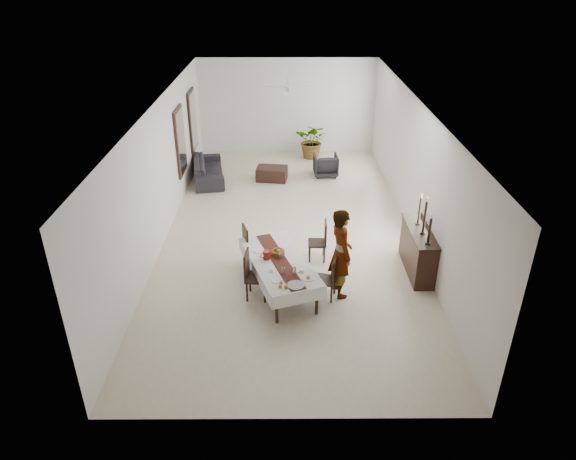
{
  "coord_description": "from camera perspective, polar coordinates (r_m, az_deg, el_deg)",
  "views": [
    {
      "loc": [
        -0.06,
        -11.42,
        6.05
      ],
      "look_at": [
        -0.02,
        -1.99,
        1.05
      ],
      "focal_mm": 32.0,
      "sensor_mm": 36.0,
      "label": 1
    }
  ],
  "objects": [
    {
      "name": "table_leg_fr",
      "position": [
        9.82,
        3.22,
        -7.81
      ],
      "size": [
        0.08,
        0.08,
        0.64
      ],
      "primitive_type": "cylinder",
      "rotation": [
        0.0,
        0.0,
        0.33
      ],
      "color": "black",
      "rests_on": "floor"
    },
    {
      "name": "teacup_right",
      "position": [
        9.94,
        1.53,
        -4.52
      ],
      "size": [
        0.08,
        0.08,
        0.05
      ],
      "primitive_type": "cylinder",
      "color": "white",
      "rests_on": "saucer_right"
    },
    {
      "name": "candlestick_mid_candle",
      "position": [
        10.67,
        15.22,
        3.27
      ],
      "size": [
        0.04,
        0.04,
        0.09
      ],
      "primitive_type": "cylinder",
      "color": "white",
      "rests_on": "candlestick_mid_shaft"
    },
    {
      "name": "chair_left_near_leg_bl",
      "position": [
        10.48,
        -2.32,
        -5.93
      ],
      "size": [
        0.05,
        0.05,
        0.43
      ],
      "primitive_type": "cylinder",
      "rotation": [
        0.0,
        0.0,
        -0.11
      ],
      "color": "black",
      "rests_on": "floor"
    },
    {
      "name": "candlestick_mid_shaft",
      "position": [
        10.83,
        14.96,
        1.38
      ],
      "size": [
        0.05,
        0.05,
        0.7
      ],
      "primitive_type": "cylinder",
      "color": "black",
      "rests_on": "candlestick_mid_base"
    },
    {
      "name": "mirror_frame_far",
      "position": [
        16.59,
        -10.57,
        11.9
      ],
      "size": [
        0.06,
        1.05,
        1.85
      ],
      "primitive_type": "cube",
      "color": "black",
      "rests_on": "wall_left"
    },
    {
      "name": "wine_glass_far",
      "position": [
        10.32,
        -0.81,
        -2.85
      ],
      "size": [
        0.06,
        0.06,
        0.15
      ],
      "primitive_type": "cylinder",
      "color": "white",
      "rests_on": "tablecloth_top"
    },
    {
      "name": "jam_jar_a",
      "position": [
        9.45,
        -0.23,
        -6.34
      ],
      "size": [
        0.06,
        0.06,
        0.07
      ],
      "primitive_type": "cylinder",
      "color": "brown",
      "rests_on": "tablecloth_top"
    },
    {
      "name": "chair_right_near_seat",
      "position": [
        10.25,
        4.19,
        -5.55
      ],
      "size": [
        0.49,
        0.49,
        0.04
      ],
      "primitive_type": "cube",
      "rotation": [
        0.0,
        0.0,
        1.29
      ],
      "color": "black",
      "rests_on": "chair_right_near_leg_fl"
    },
    {
      "name": "tablecloth_drape_far",
      "position": [
        11.34,
        -2.83,
        -1.08
      ],
      "size": [
        1.02,
        0.36,
        0.27
      ],
      "primitive_type": "cube",
      "rotation": [
        0.0,
        0.0,
        0.33
      ],
      "color": "silver",
      "rests_on": "dining_table_top"
    },
    {
      "name": "chair_left_far_seat",
      "position": [
        11.31,
        -3.8,
        -1.93
      ],
      "size": [
        0.52,
        0.52,
        0.05
      ],
      "primitive_type": "cube",
      "rotation": [
        0.0,
        0.0,
        -1.25
      ],
      "color": "black",
      "rests_on": "chair_left_far_leg_fl"
    },
    {
      "name": "red_pitcher",
      "position": [
        10.32,
        -2.41,
        -2.8
      ],
      "size": [
        0.17,
        0.17,
        0.18
      ],
      "primitive_type": "cylinder",
      "rotation": [
        0.0,
        0.0,
        0.33
      ],
      "color": "maroon",
      "rests_on": "tablecloth_top"
    },
    {
      "name": "plate_far_left",
      "position": [
        10.64,
        -3.31,
        -2.3
      ],
      "size": [
        0.22,
        0.22,
        0.01
      ],
      "primitive_type": "cylinder",
      "color": "white",
      "rests_on": "tablecloth_top"
    },
    {
      "name": "armchair",
      "position": [
        16.21,
        4.2,
        7.21
      ],
      "size": [
        0.76,
        0.78,
        0.67
      ],
      "primitive_type": "imported",
      "rotation": [
        0.0,
        0.0,
        3.2
      ],
      "color": "#252327",
      "rests_on": "floor"
    },
    {
      "name": "wine_glass_near",
      "position": [
        9.82,
        0.73,
        -4.58
      ],
      "size": [
        0.06,
        0.06,
        0.15
      ],
      "primitive_type": "cylinder",
      "color": "silver",
      "rests_on": "tablecloth_top"
    },
    {
      "name": "chair_left_near_back",
      "position": [
        10.1,
        -4.63,
        -3.83
      ],
      "size": [
        0.09,
        0.44,
        0.55
      ],
      "primitive_type": "cube",
      "rotation": [
        0.0,
        0.0,
        -1.68
      ],
      "color": "black",
      "rests_on": "chair_left_near_seat"
    },
    {
      "name": "candlestick_mid_base",
      "position": [
        10.99,
        14.73,
        -0.32
      ],
      "size": [
        0.11,
        0.11,
        0.03
      ],
      "primitive_type": "cylinder",
      "color": "black",
      "rests_on": "sideboard_top"
    },
    {
      "name": "fan_rod",
      "position": [
        14.72,
        -0.04,
        16.36
      ],
      "size": [
        0.04,
        0.04,
        0.2
      ],
      "primitive_type": "cylinder",
      "color": "silver",
      "rests_on": "ceiling"
    },
    {
      "name": "chair_right_far_leg_fr",
      "position": [
        11.76,
        3.98,
        -2.0
      ],
      "size": [
        0.04,
        0.04,
        0.39
      ],
      "primitive_type": "cylinder",
      "rotation": [
        0.0,
        0.0,
        -0.03
      ],
      "color": "black",
      "rests_on": "floor"
    },
    {
      "name": "woman",
      "position": [
        10.12,
        5.88,
        -2.57
      ],
      "size": [
        0.61,
        0.78,
        1.88
      ],
      "primitive_type": "imported",
      "rotation": [
        0.0,
        0.0,
        1.84
      ],
      "color": "gray",
      "rests_on": "floor"
    },
    {
      "name": "chair_left_far_leg_bl",
      "position": [
        11.6,
        -3.19,
        -2.38
      ],
      "size": [
        0.05,
        0.05,
        0.41
      ],
      "primitive_type": "cylinder",
      "rotation": [
        0.0,
        0.0,
        0.32
      ],
      "color": "black",
      "rests_on": "floor"
    },
    {
      "name": "plate_near_right",
      "position": [
        9.74,
        2.24,
        -5.41
      ],
      "size": [
        0.22,
        0.22,
        0.01
      ],
      "primitive_type": "cylinder",
      "color": "silver",
      "rests_on": "tablecloth_top"
    },
    {
      "name": "sideboard_top",
      "position": [
        11.15,
        14.52,
        -0.07
      ],
      "size": [
        0.47,
        1.68,
        0.03
      ],
      "primitive_type": "cube",
      "color": "black",
      "rests_on": "sideboard_body"
    },
    {
      "name": "jam_jar_c",
      "position": [
        9.56,
        -0.78,
        -5.93
      ],
      "size": [
        0.06,
        0.06,
        0.07
      ],
      "primitive_type": "cylinder",
      "color": "#903815",
      "rests_on": "tablecloth_top"
    },
    {
      "name": "dining_table_top",
      "position": [
        10.33,
        -0.97,
        -3.54
      ],
      "size": [
        1.57,
        2.36,
        0.05
      ],
      "primitive_type": "cube",
      "rotation": [
        0.0,
        0.0,
        0.33
      ],
      "color": "black",
      "rests_on": "table_leg_fl"
    },
    {
      "name": "candlestick_near_candle",
      "position": [
        10.36,
        15.67,
        1.46
      ],
      "size": [
        0.04,
        0.04,
        0.09
      ],
      "primitive_type": "cylinder",
      "color": "silver",
      "rests_on": "candlestick_near_shaft"
    },
    {
      "name": "candlestick_near_base",
      "position": [
        10.63,
        15.26,
        -1.41
      ],
      "size": [
        0.11,
        0.11,
        0.03
      ],
      "primitive_type": "cylinder",
      "color": "black",
      "rests_on": "sideboard_top"
    },
    {
      "name": "table_leg_fl",
      "position": [
        9.6,
        -1.26,
        -8.75
      ],
      "size": [
        0.08,
        0.08,
        0.64
      ],
      "primitive_type": "cylinder",
      "rotation": [
        0.0,
        0.0,
        0.33
      ],
      "color": "black",
      "rests_on": "floor"
    },
    {
      "name": "pitcher_handle",
      "position": [
        10.3,
        -2.82,
        -2.87
      ],
      "size": [
        0.11,
        0.05,
        0.11
      ],
      "primitive_type": "torus",
      "rotation": [
        1.57,
        0.0,
        0.33
      ],
      "color": "maroon",
      "rests_on": "red_pitcher"
    },
    {
      "name": "wall_left",
      "position": [
        12.6,
        -13.84,
        6.42
      ],
      "size": [
        0.02,
        12.0,
        3.2
      ],
      "primitive_type": "cube",
      "color": "silver",
      "rests_on": "floor"
    },
    {
      "name": "wall_back",
      "position": [
        17.98,
        -0.08,
        13.59
      ],
      "size": [
        6.0,
        0.02,
        3.2
      ],
      "primitive_type": "cube",
      "color": "silver",
      "rests_on": "floor"
    },
    {
      "name": "chair_right_far_leg_bl",
      "position": [
        11.47,
        2.42,
        -2.8
      ],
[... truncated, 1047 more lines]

